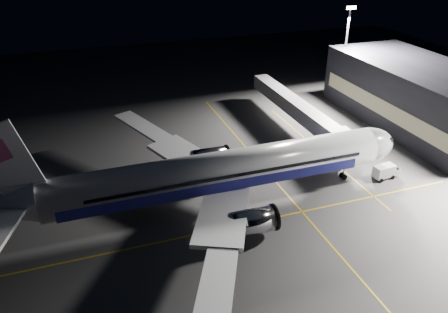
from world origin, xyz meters
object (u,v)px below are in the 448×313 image
jet_bridge (300,110)px  safety_cone_a (213,187)px  safety_cone_b (219,186)px  floodlight_mast_north (346,45)px  safety_cone_c (149,165)px  service_truck (386,171)px  baggage_tug (198,173)px  airliner (214,173)px

jet_bridge → safety_cone_a: 26.42m
safety_cone_b → safety_cone_a: bearing=180.0°
floodlight_mast_north → safety_cone_c: size_ratio=35.43×
service_truck → safety_cone_c: (-35.00, 15.95, -0.92)m
baggage_tug → safety_cone_a: baggage_tug is taller
jet_bridge → safety_cone_c: 30.58m
baggage_tug → safety_cone_a: (1.23, -3.99, -0.45)m
jet_bridge → safety_cone_c: bearing=-172.3°
floodlight_mast_north → safety_cone_a: 50.25m
service_truck → safety_cone_b: 26.71m
service_truck → baggage_tug: service_truck is taller
jet_bridge → safety_cone_c: (-30.00, -4.06, -4.29)m
jet_bridge → floodlight_mast_north: floodlight_mast_north is taller
airliner → safety_cone_a: size_ratio=90.45×
airliner → jet_bridge: airliner is taller
service_truck → safety_cone_b: service_truck is taller
jet_bridge → service_truck: jet_bridge is taller
safety_cone_a → floodlight_mast_north: bearing=35.0°
jet_bridge → floodlight_mast_north: bearing=37.7°
airliner → safety_cone_b: bearing=62.9°
airliner → safety_cone_c: 16.36m
jet_bridge → floodlight_mast_north: 24.06m
jet_bridge → floodlight_mast_north: (18.00, 13.93, 7.79)m
jet_bridge → baggage_tug: jet_bridge is taller
airliner → service_truck: airliner is taller
baggage_tug → floodlight_mast_north: bearing=47.0°
service_truck → safety_cone_a: size_ratio=6.79×
airliner → baggage_tug: (-0.11, 7.99, -4.37)m
airliner → floodlight_mast_north: 52.56m
floodlight_mast_north → safety_cone_b: size_ratio=32.71×
floodlight_mast_north → safety_cone_c: floodlight_mast_north is taller
safety_cone_b → safety_cone_c: (-8.97, 10.00, -0.02)m
floodlight_mast_north → baggage_tug: (-41.19, -23.99, -11.58)m
airliner → service_truck: bearing=-4.0°
airliner → floodlight_mast_north: (41.08, 31.99, 7.21)m
airliner → safety_cone_b: airliner is taller
airliner → safety_cone_c: bearing=116.3°
safety_cone_a → safety_cone_b: safety_cone_a is taller
safety_cone_b → airliner: bearing=-117.1°
floodlight_mast_north → baggage_tug: 49.05m
jet_bridge → service_truck: size_ratio=7.46×
service_truck → baggage_tug: bearing=154.2°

